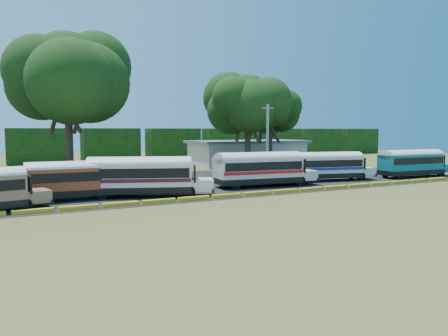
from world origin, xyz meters
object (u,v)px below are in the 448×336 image
bus_red (80,177)px  tree_west (67,72)px  bus_cream_west (143,174)px  bus_teal (412,161)px  bus_white_red (261,167)px

bus_red → tree_west: (0.97, 11.67, 9.95)m
bus_cream_west → bus_teal: bearing=20.9°
bus_red → bus_teal: (38.40, -1.19, 0.08)m
bus_cream_west → bus_teal: (33.45, -0.00, -0.04)m
tree_west → bus_red: bearing=-94.7°
bus_red → tree_west: size_ratio=0.61×
tree_west → bus_teal: bearing=-19.0°
bus_teal → tree_west: tree_west is taller
bus_red → bus_white_red: 17.43m
bus_cream_west → bus_white_red: size_ratio=0.99×
bus_red → bus_teal: bus_teal is taller
bus_red → bus_white_red: bus_white_red is taller
bus_teal → tree_west: bearing=164.5°
bus_white_red → tree_west: bearing=150.2°
bus_red → tree_west: 15.37m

